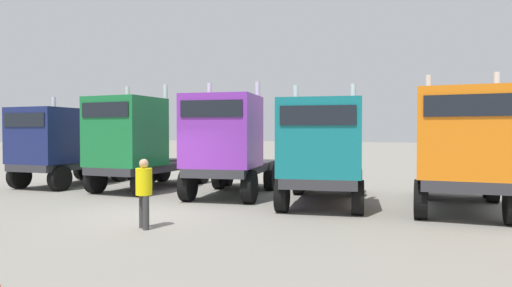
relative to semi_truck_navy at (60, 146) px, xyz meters
The scene contains 7 objects.
ground 8.76m from the semi_truck_navy, 23.78° to the right, with size 200.00×200.00×0.00m, color gray.
semi_truck_navy is the anchor object (origin of this frame).
semi_truck_green 4.07m from the semi_truck_navy, ahead, with size 2.92×5.93×4.33m.
semi_truck_purple 8.26m from the semi_truck_navy, ahead, with size 3.73×6.24×4.27m.
semi_truck_teal 11.96m from the semi_truck_navy, ahead, with size 3.85×6.57×3.97m.
semi_truck_orange 16.01m from the semi_truck_navy, ahead, with size 3.01×6.49×4.17m.
visitor_in_hivis 10.38m from the semi_truck_navy, 29.76° to the right, with size 0.55×0.55×1.72m.
Camera 1 is at (8.36, -10.24, 2.37)m, focal length 31.11 mm.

